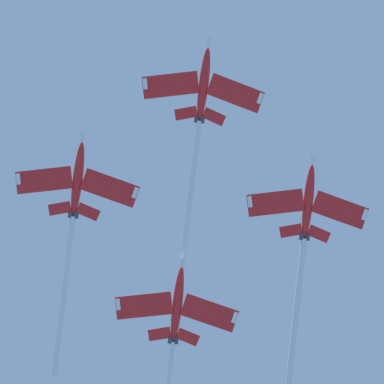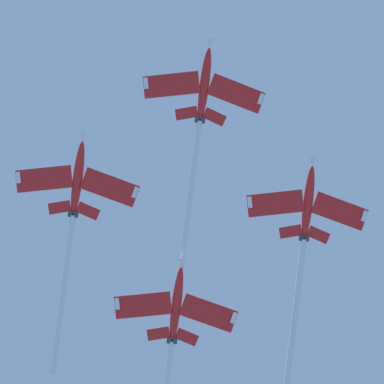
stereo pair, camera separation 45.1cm
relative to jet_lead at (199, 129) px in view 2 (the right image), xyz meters
The scene contains 4 objects.
jet_lead is the anchor object (origin of this frame).
jet_left_wing 26.30m from the jet_lead, 119.92° to the right, with size 21.14×39.52×18.19m.
jet_right_wing 24.48m from the jet_lead, 19.79° to the right, with size 19.68×34.85×15.65m.
jet_slot 36.09m from the jet_lead, 70.42° to the right, with size 21.56×40.17×19.40m.
Camera 2 is at (4.09, 51.71, 1.55)m, focal length 82.68 mm.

